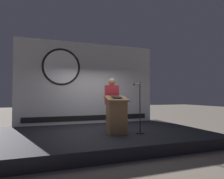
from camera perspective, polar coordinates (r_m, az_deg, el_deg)
The scene contains 6 objects.
ground_plane at distance 6.15m, azimuth -3.02°, elevation -15.05°, with size 40.00×40.00×0.00m, color #6B6056.
stage_platform at distance 6.12m, azimuth -3.01°, elevation -13.68°, with size 6.40×4.00×0.30m, color black.
banner_display at distance 7.79m, azimuth -7.08°, elevation 1.95°, with size 5.54×0.12×3.23m.
podium at distance 5.57m, azimuth 1.38°, elevation -7.70°, with size 0.64×0.50×1.11m.
speaker_person at distance 6.00m, azimuth -0.07°, elevation -4.36°, with size 0.40×0.26×1.65m.
microphone_stand at distance 5.75m, azimuth 8.09°, elevation -7.49°, with size 0.24×0.56×1.51m.
Camera 1 is at (-1.68, -5.75, 1.40)m, focal length 30.72 mm.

